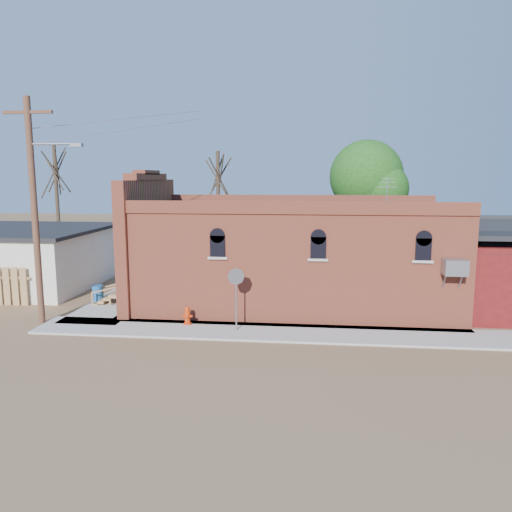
# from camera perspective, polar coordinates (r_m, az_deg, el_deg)

# --- Properties ---
(ground) EXTENTS (120.00, 120.00, 0.00)m
(ground) POSITION_cam_1_polar(r_m,az_deg,el_deg) (18.68, -2.36, -9.53)
(ground) COLOR brown
(ground) RESTS_ON ground
(sidewalk_south) EXTENTS (19.00, 2.20, 0.08)m
(sidewalk_south) POSITION_cam_1_polar(r_m,az_deg,el_deg) (19.36, 2.49, -8.73)
(sidewalk_south) COLOR #9E9991
(sidewalk_south) RESTS_ON ground
(sidewalk_west) EXTENTS (2.60, 10.00, 0.08)m
(sidewalk_west) POSITION_cam_1_polar(r_m,az_deg,el_deg) (25.84, -14.32, -4.45)
(sidewalk_west) COLOR #9E9991
(sidewalk_west) RESTS_ON ground
(brick_bar) EXTENTS (16.40, 7.97, 6.30)m
(brick_bar) POSITION_cam_1_polar(r_m,az_deg,el_deg) (23.30, 3.62, 0.12)
(brick_bar) COLOR #C5563C
(brick_bar) RESTS_ON ground
(red_shed) EXTENTS (5.40, 6.40, 4.30)m
(red_shed) POSITION_cam_1_polar(r_m,az_deg,el_deg) (24.91, 26.90, -0.43)
(red_shed) COLOR #510D11
(red_shed) RESTS_ON ground
(utility_pole) EXTENTS (3.12, 0.26, 9.00)m
(utility_pole) POSITION_cam_1_polar(r_m,az_deg,el_deg) (21.63, -23.89, 5.16)
(utility_pole) COLOR #503120
(utility_pole) RESTS_ON ground
(tree_bare_near) EXTENTS (2.80, 2.80, 7.65)m
(tree_bare_near) POSITION_cam_1_polar(r_m,az_deg,el_deg) (31.02, -4.37, 9.06)
(tree_bare_near) COLOR #413125
(tree_bare_near) RESTS_ON ground
(tree_bare_far) EXTENTS (2.80, 2.80, 8.16)m
(tree_bare_far) POSITION_cam_1_polar(r_m,az_deg,el_deg) (35.64, -21.96, 9.08)
(tree_bare_far) COLOR #413125
(tree_bare_far) RESTS_ON ground
(tree_leafy) EXTENTS (4.40, 4.40, 8.15)m
(tree_leafy) POSITION_cam_1_polar(r_m,az_deg,el_deg) (31.18, 12.50, 8.82)
(tree_leafy) COLOR #413125
(tree_leafy) RESTS_ON ground
(fire_hydrant) EXTENTS (0.43, 0.42, 0.72)m
(fire_hydrant) POSITION_cam_1_polar(r_m,az_deg,el_deg) (20.33, -7.85, -6.77)
(fire_hydrant) COLOR red
(fire_hydrant) RESTS_ON sidewalk_south
(stop_sign) EXTENTS (0.64, 0.28, 2.45)m
(stop_sign) POSITION_cam_1_polar(r_m,az_deg,el_deg) (19.05, -2.29, -3.04)
(stop_sign) COLOR gray
(stop_sign) RESTS_ON sidewalk_south
(trash_barrel) EXTENTS (0.58, 0.58, 0.78)m
(trash_barrel) POSITION_cam_1_polar(r_m,az_deg,el_deg) (24.87, -17.64, -4.11)
(trash_barrel) COLOR #1B4E89
(trash_barrel) RESTS_ON sidewalk_west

